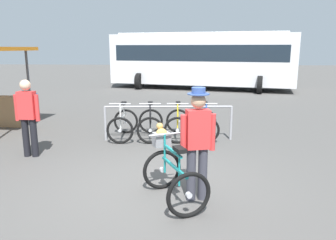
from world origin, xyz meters
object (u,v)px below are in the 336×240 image
Objects in this scene: racked_bike_yellow at (178,124)px; bus_distant at (201,58)px; person_with_featured_bike at (198,140)px; racked_bike_blue at (205,124)px; racked_bike_black at (150,124)px; racked_bike_white at (123,124)px; pedestrian_with_backpack at (28,113)px; featured_bicycle at (171,169)px.

bus_distant is at bearing 84.67° from racked_bike_yellow.
bus_distant is (0.98, 10.55, 1.37)m from racked_bike_yellow.
racked_bike_yellow is at bearing -95.33° from bus_distant.
person_with_featured_bike reaches higher than racked_bike_yellow.
racked_bike_black is at bearing -175.80° from racked_bike_blue.
bus_distant reaches higher than person_with_featured_bike.
bus_distant reaches higher than racked_bike_white.
pedestrian_with_backpack is (-2.39, -1.58, 0.57)m from racked_bike_black.
featured_bicycle is (1.40, -3.39, 0.12)m from racked_bike_white.
featured_bicycle is (0.00, -3.50, 0.12)m from racked_bike_yellow.
featured_bicycle reaches higher than racked_bike_black.
person_with_featured_bike reaches higher than racked_bike_white.
bus_distant reaches higher than pedestrian_with_backpack.
pedestrian_with_backpack is at bearing -146.46° from racked_bike_black.
person_with_featured_bike is at bearing -28.26° from pedestrian_with_backpack.
pedestrian_with_backpack is at bearing -108.47° from bus_distant.
racked_bike_black is 3.52m from featured_bicycle.
racked_bike_black is 1.40m from racked_bike_blue.
bus_distant reaches higher than racked_bike_black.
racked_bike_white and racked_bike_black have the same top height.
bus_distant is at bearing 71.53° from pedestrian_with_backpack.
featured_bicycle is at bearing -93.99° from bus_distant.
pedestrian_with_backpack is at bearing -152.09° from racked_bike_yellow.
racked_bike_black is at bearing 107.57° from person_with_featured_bike.
bus_distant is at bearing 80.98° from racked_bike_black.
racked_bike_white is at bearing -175.80° from racked_bike_yellow.
featured_bicycle reaches higher than racked_bike_white.
person_with_featured_bike is at bearing -92.39° from bus_distant.
racked_bike_yellow is 3.50m from featured_bicycle.
featured_bicycle reaches higher than racked_bike_yellow.
racked_bike_white is 0.95× the size of racked_bike_black.
racked_bike_yellow is at bearing 90.07° from featured_bicycle.
featured_bicycle is 0.77× the size of pedestrian_with_backpack.
racked_bike_blue is (0.70, 0.05, 0.00)m from racked_bike_yellow.
racked_bike_white is 1.01× the size of racked_bike_blue.
racked_bike_blue is 10.59m from bus_distant.
racked_bike_black is 0.72× the size of pedestrian_with_backpack.
racked_bike_blue is (1.40, 0.10, 0.00)m from racked_bike_black.
person_with_featured_bike is 14.09m from bus_distant.
person_with_featured_bike reaches higher than racked_bike_black.
racked_bike_white is at bearing 42.19° from pedestrian_with_backpack.
racked_bike_yellow is at bearing 27.91° from pedestrian_with_backpack.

